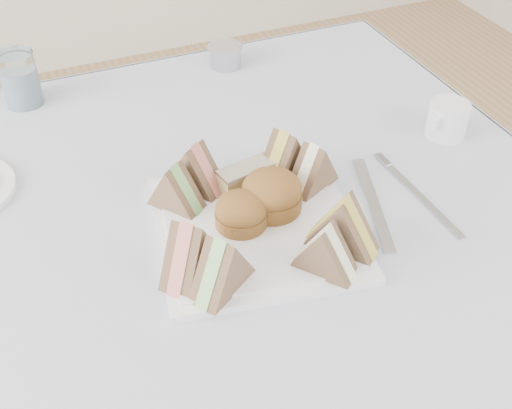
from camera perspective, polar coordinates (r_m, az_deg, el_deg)
name	(u,v)px	position (r m, az deg, el deg)	size (l,w,h in m)	color
table	(239,374)	(1.20, -1.50, -14.80)	(0.90, 0.90, 0.74)	brown
tablecloth	(235,221)	(0.92, -1.90, -1.43)	(1.02, 1.02, 0.01)	silver
serving_plate	(256,228)	(0.90, 0.00, -2.14)	(0.28, 0.28, 0.01)	white
sandwich_fl_a	(189,248)	(0.80, -5.97, -3.84)	(0.09, 0.04, 0.08)	brown
sandwich_fl_b	(222,264)	(0.78, -3.06, -5.26)	(0.09, 0.04, 0.08)	brown
sandwich_fr_a	(343,223)	(0.84, 7.76, -1.62)	(0.09, 0.04, 0.08)	brown
sandwich_fr_b	(326,248)	(0.81, 6.21, -3.88)	(0.08, 0.04, 0.07)	brown
sandwich_bl_a	(175,186)	(0.91, -7.19, 1.64)	(0.08, 0.04, 0.07)	brown
sandwich_bl_b	(196,167)	(0.94, -5.37, 3.37)	(0.09, 0.04, 0.08)	brown
sandwich_br_a	(313,166)	(0.94, 5.11, 3.44)	(0.08, 0.04, 0.08)	brown
sandwich_br_b	(284,154)	(0.96, 2.51, 4.52)	(0.09, 0.04, 0.08)	brown
scone_left	(241,212)	(0.88, -1.33, -0.65)	(0.07, 0.07, 0.05)	brown
scone_right	(272,193)	(0.90, 1.41, 1.02)	(0.09, 0.09, 0.06)	brown
pastry_slice	(246,177)	(0.94, -0.86, 2.42)	(0.08, 0.03, 0.04)	tan
water_glass	(20,79)	(1.22, -20.27, 10.43)	(0.07, 0.07, 0.10)	white
tea_strainer	(226,57)	(1.29, -2.72, 12.98)	(0.07, 0.07, 0.04)	#B4B5BF
knife	(373,203)	(0.96, 10.37, 0.17)	(0.02, 0.21, 0.00)	#B4B5BF
fork	(423,200)	(0.98, 14.64, 0.41)	(0.01, 0.18, 0.00)	#B4B5BF
creamer_jug	(447,120)	(1.12, 16.65, 7.25)	(0.07, 0.07, 0.06)	white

